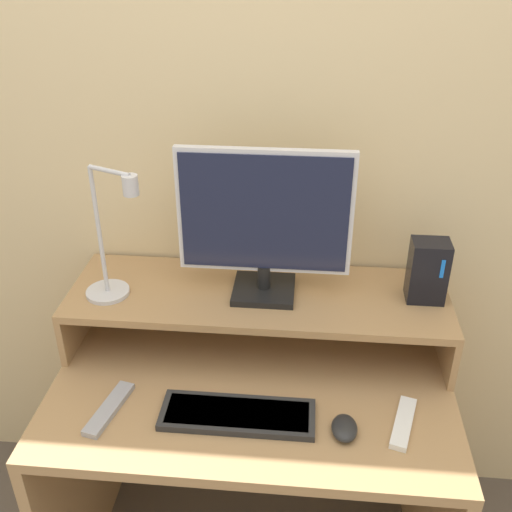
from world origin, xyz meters
The scene contains 10 objects.
wall_back centered at (0.00, 0.71, 1.25)m, with size 6.00×0.05×2.50m.
desk centered at (0.00, 0.34, 0.49)m, with size 1.06×0.68×0.71m.
monitor_shelf centered at (0.00, 0.51, 0.85)m, with size 1.06×0.34×0.17m.
monitor centered at (0.02, 0.51, 1.09)m, with size 0.46×0.16×0.42m.
desk_lamp centered at (-0.38, 0.45, 1.01)m, with size 0.19×0.13×0.38m.
router_dock centered at (0.45, 0.52, 0.96)m, with size 0.10×0.08×0.18m.
keyboard centered at (-0.02, 0.19, 0.72)m, with size 0.38×0.13×0.02m.
mouse centered at (0.24, 0.17, 0.72)m, with size 0.06×0.09×0.03m.
remote_control centered at (-0.34, 0.18, 0.71)m, with size 0.08×0.19×0.02m.
remote_secondary centered at (0.38, 0.20, 0.71)m, with size 0.09×0.18×0.02m.
Camera 1 is at (0.12, -0.89, 1.78)m, focal length 42.00 mm.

